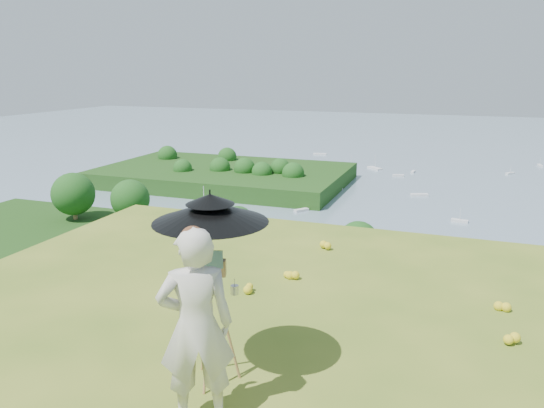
% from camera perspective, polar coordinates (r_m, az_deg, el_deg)
% --- Properties ---
extents(shoreline_tier, '(170.00, 28.00, 8.00)m').
position_cam_1_polar(shoreline_tier, '(87.45, 18.29, -12.99)').
color(shoreline_tier, slate).
rests_on(shoreline_tier, bay_water).
extents(bay_water, '(700.00, 700.00, 0.00)m').
position_cam_1_polar(bay_water, '(246.03, 19.91, 4.82)').
color(bay_water, slate).
rests_on(bay_water, ground).
extents(peninsula, '(90.00, 60.00, 12.00)m').
position_cam_1_polar(peninsula, '(178.08, -5.23, 3.91)').
color(peninsula, '#19390F').
rests_on(peninsula, bay_water).
extents(slope_trees, '(110.00, 50.00, 6.00)m').
position_cam_1_polar(slope_trees, '(42.29, 18.28, -11.77)').
color(slope_trees, '#174715').
rests_on(slope_trees, forest_slope).
extents(harbor_town, '(110.00, 22.00, 5.00)m').
position_cam_1_polar(harbor_town, '(84.74, 18.63, -9.07)').
color(harbor_town, silver).
rests_on(harbor_town, shoreline_tier).
extents(moored_boats, '(140.00, 140.00, 0.70)m').
position_cam_1_polar(moored_boats, '(168.76, 15.32, 1.26)').
color(moored_boats, silver).
rests_on(moored_boats, bay_water).
extents(painter, '(0.80, 0.72, 1.83)m').
position_cam_1_polar(painter, '(4.79, -8.18, -12.94)').
color(painter, beige).
rests_on(painter, ground).
extents(field_easel, '(0.68, 0.68, 1.43)m').
position_cam_1_polar(field_easel, '(5.41, -6.33, -11.93)').
color(field_easel, '#AE6D49').
rests_on(field_easel, ground).
extents(sun_umbrella, '(1.46, 1.46, 0.82)m').
position_cam_1_polar(sun_umbrella, '(5.11, -6.58, -2.97)').
color(sun_umbrella, black).
rests_on(sun_umbrella, field_easel).
extents(painter_cap, '(0.27, 0.30, 0.10)m').
position_cam_1_polar(painter_cap, '(4.46, -8.57, -3.04)').
color(painter_cap, '#BE6874').
rests_on(painter_cap, painter).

